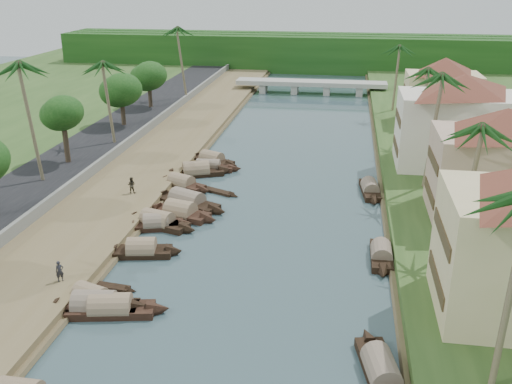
# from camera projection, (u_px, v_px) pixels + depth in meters

# --- Properties ---
(ground) EXTENTS (220.00, 220.00, 0.00)m
(ground) POSITION_uv_depth(u_px,v_px,m) (242.00, 289.00, 41.19)
(ground) COLOR #374E53
(ground) RESTS_ON ground
(left_bank) EXTENTS (10.00, 180.00, 0.80)m
(left_bank) POSITION_uv_depth(u_px,v_px,m) (130.00, 180.00, 61.81)
(left_bank) COLOR brown
(left_bank) RESTS_ON ground
(right_bank) EXTENTS (16.00, 180.00, 1.20)m
(right_bank) POSITION_uv_depth(u_px,v_px,m) (466.00, 196.00, 56.62)
(right_bank) COLOR #2B481D
(right_bank) RESTS_ON ground
(road) EXTENTS (8.00, 180.00, 1.40)m
(road) POSITION_uv_depth(u_px,v_px,m) (57.00, 173.00, 62.94)
(road) COLOR black
(road) RESTS_ON ground
(retaining_wall) EXTENTS (0.40, 180.00, 1.10)m
(retaining_wall) POSITION_uv_depth(u_px,v_px,m) (93.00, 169.00, 62.08)
(retaining_wall) COLOR slate
(retaining_wall) RESTS_ON left_bank
(treeline) EXTENTS (120.00, 14.00, 8.00)m
(treeline) POSITION_uv_depth(u_px,v_px,m) (319.00, 53.00, 131.85)
(treeline) COLOR #143E10
(treeline) RESTS_ON ground
(bridge) EXTENTS (28.00, 4.00, 2.40)m
(bridge) POSITION_uv_depth(u_px,v_px,m) (311.00, 84.00, 106.89)
(bridge) COLOR #A0A096
(bridge) RESTS_ON ground
(building_mid) EXTENTS (14.11, 14.11, 9.70)m
(building_mid) POSITION_uv_depth(u_px,v_px,m) (500.00, 163.00, 48.95)
(building_mid) COLOR tan
(building_mid) RESTS_ON right_bank
(building_far) EXTENTS (15.59, 15.59, 10.20)m
(building_far) POSITION_uv_depth(u_px,v_px,m) (460.00, 120.00, 61.90)
(building_far) COLOR silver
(building_far) RESTS_ON right_bank
(building_distant) EXTENTS (12.62, 12.62, 9.20)m
(building_distant) POSITION_uv_depth(u_px,v_px,m) (442.00, 90.00, 80.36)
(building_distant) COLOR beige
(building_distant) RESTS_ON right_bank
(sampan_2) EXTENTS (8.24, 3.11, 2.14)m
(sampan_2) POSITION_uv_depth(u_px,v_px,m) (111.00, 309.00, 38.10)
(sampan_2) COLOR black
(sampan_2) RESTS_ON ground
(sampan_3) EXTENTS (8.35, 2.75, 2.21)m
(sampan_3) POSITION_uv_depth(u_px,v_px,m) (95.00, 306.00, 38.37)
(sampan_3) COLOR black
(sampan_3) RESTS_ON ground
(sampan_4) EXTENTS (6.61, 3.43, 1.90)m
(sampan_4) POSITION_uv_depth(u_px,v_px,m) (91.00, 297.00, 39.42)
(sampan_4) COLOR black
(sampan_4) RESTS_ON ground
(sampan_5) EXTENTS (6.92, 2.83, 2.17)m
(sampan_5) POSITION_uv_depth(u_px,v_px,m) (142.00, 250.00, 46.05)
(sampan_5) COLOR black
(sampan_5) RESTS_ON ground
(sampan_6) EXTENTS (6.80, 3.36, 2.02)m
(sampan_6) POSITION_uv_depth(u_px,v_px,m) (156.00, 224.00, 50.81)
(sampan_6) COLOR black
(sampan_6) RESTS_ON ground
(sampan_7) EXTENTS (8.33, 3.91, 2.18)m
(sampan_7) POSITION_uv_depth(u_px,v_px,m) (158.00, 222.00, 51.29)
(sampan_7) COLOR black
(sampan_7) RESTS_ON ground
(sampan_8) EXTENTS (8.04, 3.93, 2.40)m
(sampan_8) POSITION_uv_depth(u_px,v_px,m) (180.00, 213.00, 53.23)
(sampan_8) COLOR black
(sampan_8) RESTS_ON ground
(sampan_9) EXTENTS (9.49, 5.66, 2.39)m
(sampan_9) POSITION_uv_depth(u_px,v_px,m) (187.00, 202.00, 55.83)
(sampan_9) COLOR black
(sampan_9) RESTS_ON ground
(sampan_10) EXTENTS (7.55, 4.46, 2.10)m
(sampan_10) POSITION_uv_depth(u_px,v_px,m) (181.00, 184.00, 60.53)
(sampan_10) COLOR black
(sampan_10) RESTS_ON ground
(sampan_11) EXTENTS (8.66, 4.97, 2.43)m
(sampan_11) POSITION_uv_depth(u_px,v_px,m) (196.00, 172.00, 64.13)
(sampan_11) COLOR black
(sampan_11) RESTS_ON ground
(sampan_12) EXTENTS (7.97, 2.02, 1.92)m
(sampan_12) POSITION_uv_depth(u_px,v_px,m) (208.00, 167.00, 65.68)
(sampan_12) COLOR black
(sampan_12) RESTS_ON ground
(sampan_13) EXTENTS (7.72, 4.86, 2.15)m
(sampan_13) POSITION_uv_depth(u_px,v_px,m) (212.00, 160.00, 68.21)
(sampan_13) COLOR black
(sampan_13) RESTS_ON ground
(sampan_14) EXTENTS (3.28, 8.64, 2.08)m
(sampan_14) POSITION_uv_depth(u_px,v_px,m) (381.00, 371.00, 32.13)
(sampan_14) COLOR black
(sampan_14) RESTS_ON ground
(sampan_15) EXTENTS (1.71, 7.18, 1.96)m
(sampan_15) POSITION_uv_depth(u_px,v_px,m) (381.00, 255.00, 45.40)
(sampan_15) COLOR black
(sampan_15) RESTS_ON ground
(sampan_16) EXTENTS (2.34, 8.04, 1.97)m
(sampan_16) POSITION_uv_depth(u_px,v_px,m) (370.00, 189.00, 59.07)
(sampan_16) COLOR black
(sampan_16) RESTS_ON ground
(canoe_1) EXTENTS (4.63, 1.26, 0.74)m
(canoe_1) POSITION_uv_depth(u_px,v_px,m) (108.00, 287.00, 41.33)
(canoe_1) COLOR black
(canoe_1) RESTS_ON ground
(canoe_2) EXTENTS (5.93, 3.31, 0.89)m
(canoe_2) POSITION_uv_depth(u_px,v_px,m) (215.00, 191.00, 59.40)
(canoe_2) COLOR black
(canoe_2) RESTS_ON ground
(palm_1) EXTENTS (3.20, 3.20, 11.41)m
(palm_1) POSITION_uv_depth(u_px,v_px,m) (476.00, 129.00, 41.10)
(palm_1) COLOR #75674E
(palm_1) RESTS_ON ground
(palm_2) EXTENTS (3.20, 3.20, 12.74)m
(palm_2) POSITION_uv_depth(u_px,v_px,m) (437.00, 78.00, 53.63)
(palm_2) COLOR #75674E
(palm_2) RESTS_ON ground
(palm_3) EXTENTS (3.20, 3.20, 10.83)m
(palm_3) POSITION_uv_depth(u_px,v_px,m) (426.00, 71.00, 68.61)
(palm_3) COLOR #75674E
(palm_3) RESTS_ON ground
(palm_5) EXTENTS (3.20, 3.20, 13.41)m
(palm_5) POSITION_uv_depth(u_px,v_px,m) (25.00, 67.00, 54.64)
(palm_5) COLOR #75674E
(palm_5) RESTS_ON ground
(palm_6) EXTENTS (3.20, 3.20, 11.45)m
(palm_6) POSITION_uv_depth(u_px,v_px,m) (106.00, 65.00, 68.26)
(palm_6) COLOR #75674E
(palm_6) RESTS_ON ground
(palm_7) EXTENTS (3.20, 3.20, 11.34)m
(palm_7) POSITION_uv_depth(u_px,v_px,m) (398.00, 48.00, 85.84)
(palm_7) COLOR #75674E
(palm_7) RESTS_ON ground
(palm_8) EXTENTS (3.20, 3.20, 13.01)m
(palm_8) POSITION_uv_depth(u_px,v_px,m) (182.00, 30.00, 93.21)
(palm_8) COLOR #75674E
(palm_8) RESTS_ON ground
(tree_3) EXTENTS (4.37, 4.37, 7.40)m
(tree_3) POSITION_uv_depth(u_px,v_px,m) (62.00, 114.00, 62.43)
(tree_3) COLOR #473729
(tree_3) RESTS_ON ground
(tree_4) EXTENTS (5.33, 5.33, 7.03)m
(tree_4) POSITION_uv_depth(u_px,v_px,m) (121.00, 91.00, 78.34)
(tree_4) COLOR #473729
(tree_4) RESTS_ON ground
(tree_5) EXTENTS (5.19, 5.19, 6.96)m
(tree_5) POSITION_uv_depth(u_px,v_px,m) (149.00, 77.00, 88.97)
(tree_5) COLOR #473729
(tree_5) RESTS_ON ground
(tree_6) EXTENTS (4.34, 4.34, 6.91)m
(tree_6) POSITION_uv_depth(u_px,v_px,m) (501.00, 116.00, 64.24)
(tree_6) COLOR #473729
(tree_6) RESTS_ON ground
(person_near) EXTENTS (0.68, 0.64, 1.56)m
(person_near) POSITION_uv_depth(u_px,v_px,m) (60.00, 271.00, 40.48)
(person_near) COLOR #222329
(person_near) RESTS_ON left_bank
(person_far) EXTENTS (0.84, 0.67, 1.67)m
(person_far) POSITION_uv_depth(u_px,v_px,m) (131.00, 185.00, 56.70)
(person_far) COLOR #353025
(person_far) RESTS_ON left_bank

